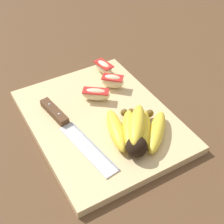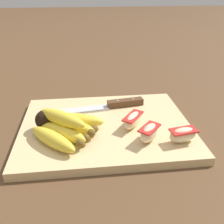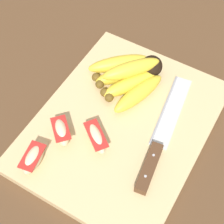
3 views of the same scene
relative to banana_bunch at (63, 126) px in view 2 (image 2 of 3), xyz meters
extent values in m
plane|color=brown|center=(-0.08, -0.05, -0.04)|extent=(6.00, 6.00, 0.00)
cube|color=#DBBC84|center=(-0.10, -0.04, -0.03)|extent=(0.41, 0.32, 0.02)
sphere|color=black|center=(0.04, -0.03, 0.00)|extent=(0.05, 0.05, 0.05)
ellipsoid|color=yellow|center=(0.02, 0.04, -0.01)|extent=(0.12, 0.12, 0.03)
sphere|color=brown|center=(-0.04, 0.06, -0.01)|extent=(0.02, 0.02, 0.02)
ellipsoid|color=yellow|center=(0.00, 0.02, -0.01)|extent=(0.13, 0.11, 0.03)
sphere|color=brown|center=(-0.05, 0.05, -0.01)|extent=(0.02, 0.02, 0.02)
ellipsoid|color=yellow|center=(-0.01, -0.01, -0.01)|extent=(0.13, 0.10, 0.03)
sphere|color=brown|center=(-0.06, 0.03, -0.01)|extent=(0.02, 0.02, 0.02)
ellipsoid|color=yellow|center=(-0.03, -0.03, -0.01)|extent=(0.14, 0.07, 0.03)
sphere|color=brown|center=(-0.07, 0.01, -0.01)|extent=(0.02, 0.02, 0.02)
ellipsoid|color=yellow|center=(0.00, 0.00, 0.02)|extent=(0.12, 0.11, 0.04)
cube|color=silver|center=(-0.03, -0.11, -0.02)|extent=(0.18, 0.06, 0.00)
cube|color=#99999E|center=(-0.03, -0.09, -0.02)|extent=(0.18, 0.03, 0.00)
cube|color=#51331E|center=(-0.16, -0.13, -0.01)|extent=(0.10, 0.04, 0.02)
cylinder|color=#B2B2B7|center=(-0.19, -0.13, 0.00)|extent=(0.01, 0.01, 0.00)
cylinder|color=#B2B2B7|center=(-0.14, -0.13, 0.00)|extent=(0.01, 0.01, 0.00)
ellipsoid|color=beige|center=(-0.16, -0.02, 0.00)|extent=(0.06, 0.07, 0.03)
cube|color=red|center=(-0.16, -0.02, 0.01)|extent=(0.06, 0.07, 0.00)
ellipsoid|color=beige|center=(-0.19, 0.05, 0.00)|extent=(0.06, 0.06, 0.04)
cube|color=red|center=(-0.19, 0.05, 0.01)|extent=(0.06, 0.06, 0.00)
ellipsoid|color=beige|center=(-0.26, 0.06, 0.00)|extent=(0.07, 0.04, 0.03)
cube|color=red|center=(-0.26, 0.06, 0.01)|extent=(0.06, 0.04, 0.00)
camera|label=1|loc=(0.41, -0.30, 0.51)|focal=51.54mm
camera|label=2|loc=(-0.05, 0.50, 0.30)|focal=40.57mm
camera|label=3|loc=(-0.45, -0.22, 0.60)|focal=59.31mm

